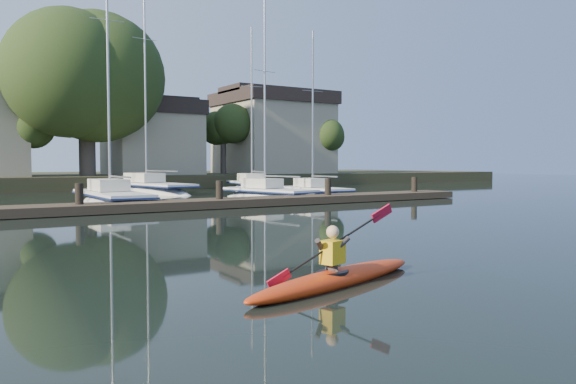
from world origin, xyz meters
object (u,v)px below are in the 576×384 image
sailboat_6 (149,196)px  sailboat_3 (267,202)px  sailboat_4 (314,200)px  dock (154,206)px  kayak (337,275)px  sailboat_2 (112,209)px  sailboat_7 (253,193)px

sailboat_6 → sailboat_3: bearing=-79.8°
sailboat_4 → dock: bearing=-160.7°
dock → sailboat_4: (11.02, 4.10, -0.38)m
kayak → sailboat_4: bearing=39.4°
sailboat_4 → sailboat_6: size_ratio=0.62×
sailboat_2 → sailboat_3: 8.35m
kayak → sailboat_2: sailboat_2 is taller
sailboat_2 → kayak: bearing=-94.5°
sailboat_3 → sailboat_4: bearing=-5.8°
sailboat_3 → kayak: bearing=-127.6°
kayak → sailboat_6: size_ratio=0.25×
dock → sailboat_6: 14.32m
sailboat_2 → sailboat_3: bearing=-2.9°
dock → sailboat_3: sailboat_3 is taller
sailboat_2 → sailboat_6: (4.92, 9.43, -0.01)m
sailboat_4 → sailboat_7: size_ratio=0.83×
sailboat_7 → dock: bearing=-121.9°
dock → sailboat_7: bearing=47.9°
sailboat_4 → sailboat_6: (-6.75, 9.57, -0.03)m
dock → kayak: bearing=-98.1°
kayak → sailboat_3: bearing=46.3°
dock → sailboat_4: sailboat_4 is taller
sailboat_4 → sailboat_2: bearing=178.2°
sailboat_6 → sailboat_7: size_ratio=1.33×
kayak → sailboat_3: 21.72m
dock → sailboat_7: (11.82, 13.06, -0.40)m
sailboat_2 → sailboat_4: 11.67m
sailboat_4 → kayak: bearing=-125.1°
dock → sailboat_2: size_ratio=2.26×
sailboat_7 → sailboat_3: bearing=-103.8°
kayak → dock: kayak is taller
kayak → sailboat_6: 29.90m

